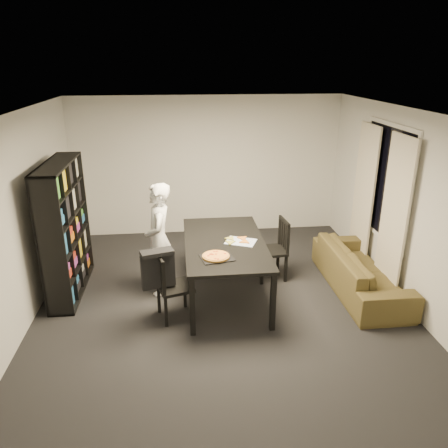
{
  "coord_description": "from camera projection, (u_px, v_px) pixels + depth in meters",
  "views": [
    {
      "loc": [
        -0.54,
        -5.31,
        3.18
      ],
      "look_at": [
        0.06,
        0.31,
        1.05
      ],
      "focal_mm": 35.0,
      "sensor_mm": 36.0,
      "label": 1
    }
  ],
  "objects": [
    {
      "name": "room",
      "position": [
        222.0,
        215.0,
        5.66
      ],
      "size": [
        5.01,
        5.51,
        2.61
      ],
      "color": "black",
      "rests_on": "ground"
    },
    {
      "name": "window_pane",
      "position": [
        386.0,
        182.0,
        6.39
      ],
      "size": [
        0.02,
        1.4,
        1.6
      ],
      "primitive_type": "cube",
      "color": "black",
      "rests_on": "room"
    },
    {
      "name": "window_frame",
      "position": [
        386.0,
        182.0,
        6.39
      ],
      "size": [
        0.03,
        1.52,
        1.72
      ],
      "primitive_type": "cube",
      "color": "white",
      "rests_on": "room"
    },
    {
      "name": "curtain_left",
      "position": [
        394.0,
        217.0,
        6.02
      ],
      "size": [
        0.03,
        0.7,
        2.25
      ],
      "primitive_type": "cube",
      "color": "beige",
      "rests_on": "room"
    },
    {
      "name": "curtain_right",
      "position": [
        364.0,
        195.0,
        6.99
      ],
      "size": [
        0.03,
        0.7,
        2.25
      ],
      "primitive_type": "cube",
      "color": "beige",
      "rests_on": "room"
    },
    {
      "name": "bookshelf",
      "position": [
        65.0,
        229.0,
        6.13
      ],
      "size": [
        0.35,
        1.5,
        1.9
      ],
      "primitive_type": "cube",
      "color": "black",
      "rests_on": "room"
    },
    {
      "name": "dining_table",
      "position": [
        225.0,
        247.0,
        6.05
      ],
      "size": [
        1.1,
        1.98,
        0.83
      ],
      "color": "black",
      "rests_on": "room"
    },
    {
      "name": "chair_left",
      "position": [
        168.0,
        282.0,
        5.57
      ],
      "size": [
        0.53,
        0.53,
        0.91
      ],
      "rotation": [
        0.0,
        0.0,
        1.86
      ],
      "color": "black",
      "rests_on": "room"
    },
    {
      "name": "chair_right",
      "position": [
        277.0,
        245.0,
        6.65
      ],
      "size": [
        0.48,
        0.48,
        0.94
      ],
      "rotation": [
        0.0,
        0.0,
        -1.47
      ],
      "color": "black",
      "rests_on": "room"
    },
    {
      "name": "draped_jacket",
      "position": [
        158.0,
        268.0,
        5.44
      ],
      "size": [
        0.44,
        0.28,
        0.5
      ],
      "rotation": [
        0.0,
        0.0,
        1.86
      ],
      "color": "black",
      "rests_on": "chair_left"
    },
    {
      "name": "person",
      "position": [
        159.0,
        239.0,
        6.15
      ],
      "size": [
        0.4,
        0.6,
        1.62
      ],
      "primitive_type": "imported",
      "rotation": [
        0.0,
        0.0,
        -1.55
      ],
      "color": "silver",
      "rests_on": "room"
    },
    {
      "name": "baking_tray",
      "position": [
        217.0,
        258.0,
        5.53
      ],
      "size": [
        0.46,
        0.4,
        0.01
      ],
      "primitive_type": "cube",
      "rotation": [
        0.0,
        0.0,
        0.21
      ],
      "color": "black",
      "rests_on": "dining_table"
    },
    {
      "name": "pepperoni_pizza",
      "position": [
        216.0,
        256.0,
        5.52
      ],
      "size": [
        0.35,
        0.35,
        0.03
      ],
      "rotation": [
        0.0,
        0.0,
        -0.14
      ],
      "color": "olive",
      "rests_on": "dining_table"
    },
    {
      "name": "kitchen_towel",
      "position": [
        241.0,
        242.0,
        6.02
      ],
      "size": [
        0.49,
        0.44,
        0.01
      ],
      "primitive_type": "cube",
      "rotation": [
        0.0,
        0.0,
        -0.41
      ],
      "color": "silver",
      "rests_on": "dining_table"
    },
    {
      "name": "pizza_slices",
      "position": [
        237.0,
        240.0,
        6.05
      ],
      "size": [
        0.46,
        0.42,
        0.01
      ],
      "primitive_type": null,
      "rotation": [
        0.0,
        0.0,
        0.36
      ],
      "color": "gold",
      "rests_on": "dining_table"
    },
    {
      "name": "sofa",
      "position": [
        360.0,
        270.0,
        6.37
      ],
      "size": [
        0.81,
        2.07,
        0.6
      ],
      "primitive_type": "imported",
      "rotation": [
        0.0,
        0.0,
        1.57
      ],
      "color": "#44411B",
      "rests_on": "room"
    }
  ]
}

